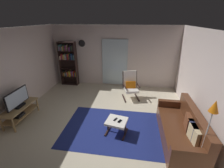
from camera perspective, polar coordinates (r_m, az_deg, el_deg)
name	(u,v)px	position (r m, az deg, el deg)	size (l,w,h in m)	color
ground_plane	(100,123)	(4.68, -4.30, -14.20)	(7.02, 7.02, 0.00)	beige
wall_back	(114,57)	(6.75, 0.77, 10.07)	(5.60, 0.06, 2.60)	beige
wall_left	(7,77)	(5.32, -34.50, 2.19)	(0.06, 6.00, 2.60)	beige
wall_right	(210,89)	(4.33, 32.57, -1.50)	(0.06, 6.00, 2.60)	beige
glass_door_panel	(115,63)	(6.75, 0.99, 7.86)	(1.10, 0.01, 2.00)	silver
area_rug	(112,128)	(4.48, 0.17, -16.13)	(2.68, 1.89, 0.01)	navy
tv_stand	(20,111)	(5.36, -30.93, -8.70)	(0.46, 1.18, 0.46)	tan
television	(17,99)	(5.19, -31.67, -4.78)	(0.20, 0.85, 0.52)	black
bookshelf_near_tv	(69,62)	(7.14, -15.83, 7.81)	(0.74, 0.30, 1.93)	#2D1E1B
leather_sofa	(182,130)	(4.30, 24.42, -15.22)	(0.80, 1.98, 0.85)	#532D1A
lounge_armchair	(130,84)	(5.85, 6.88, -0.15)	(0.71, 0.78, 1.02)	#2D1E1B
ottoman	(117,123)	(4.14, 1.70, -14.14)	(0.60, 0.57, 0.40)	white
tv_remote	(115,119)	(4.11, 1.24, -12.99)	(0.04, 0.14, 0.02)	black
cell_phone	(120,121)	(4.06, 2.88, -13.60)	(0.07, 0.14, 0.01)	black
floor_lamp_by_sofa	(211,118)	(3.32, 32.88, -10.59)	(0.22, 0.22, 1.57)	#A5A5AD
wall_clock	(82,43)	(6.90, -11.12, 14.59)	(0.29, 0.03, 0.29)	silver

